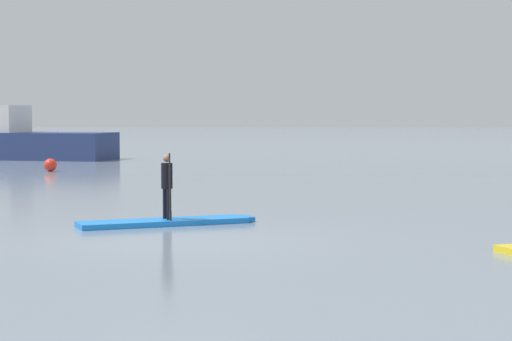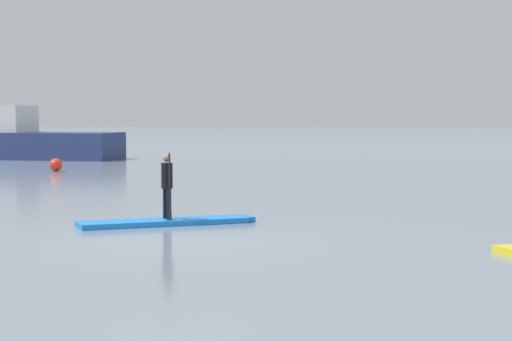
{
  "view_description": "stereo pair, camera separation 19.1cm",
  "coord_description": "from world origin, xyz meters",
  "px_view_note": "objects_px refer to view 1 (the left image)",
  "views": [
    {
      "loc": [
        2.28,
        -14.44,
        2.05
      ],
      "look_at": [
        1.13,
        2.4,
        1.0
      ],
      "focal_mm": 64.57,
      "sensor_mm": 36.0,
      "label": 1
    },
    {
      "loc": [
        2.47,
        -14.43,
        2.05
      ],
      "look_at": [
        1.13,
        2.4,
        1.0
      ],
      "focal_mm": 64.57,
      "sensor_mm": 36.0,
      "label": 2
    }
  ],
  "objects_px": {
    "fishing_boat_white_large": "(5,140)",
    "mooring_buoy_near": "(50,165)",
    "paddler_child_solo": "(167,183)",
    "paddleboard_near": "(167,222)"
  },
  "relations": [
    {
      "from": "fishing_boat_white_large",
      "to": "mooring_buoy_near",
      "type": "distance_m",
      "value": 9.8
    },
    {
      "from": "paddler_child_solo",
      "to": "fishing_boat_white_large",
      "type": "xyz_separation_m",
      "value": [
        -11.32,
        23.82,
        0.06
      ]
    },
    {
      "from": "mooring_buoy_near",
      "to": "paddler_child_solo",
      "type": "bearing_deg",
      "value": -66.25
    },
    {
      "from": "paddler_child_solo",
      "to": "fishing_boat_white_large",
      "type": "bearing_deg",
      "value": 115.42
    },
    {
      "from": "fishing_boat_white_large",
      "to": "mooring_buoy_near",
      "type": "xyz_separation_m",
      "value": [
        4.63,
        -8.61,
        -0.61
      ]
    },
    {
      "from": "fishing_boat_white_large",
      "to": "mooring_buoy_near",
      "type": "bearing_deg",
      "value": -61.74
    },
    {
      "from": "paddler_child_solo",
      "to": "mooring_buoy_near",
      "type": "bearing_deg",
      "value": 113.75
    },
    {
      "from": "paddler_child_solo",
      "to": "fishing_boat_white_large",
      "type": "relative_size",
      "value": 0.12
    },
    {
      "from": "fishing_boat_white_large",
      "to": "paddleboard_near",
      "type": "bearing_deg",
      "value": -64.58
    },
    {
      "from": "paddleboard_near",
      "to": "paddler_child_solo",
      "type": "distance_m",
      "value": 0.72
    }
  ]
}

